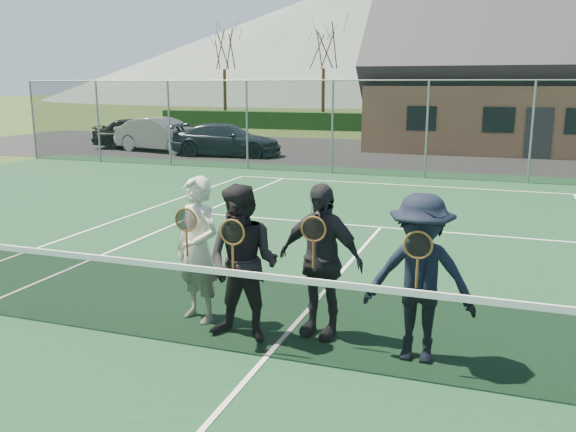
% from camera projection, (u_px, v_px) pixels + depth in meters
% --- Properties ---
extents(ground, '(220.00, 220.00, 0.00)m').
position_uv_depth(ground, '(444.00, 156.00, 24.98)').
color(ground, '#2B4217').
rests_on(ground, ground).
extents(court_surface, '(30.00, 30.00, 0.02)m').
position_uv_depth(court_surface, '(267.00, 358.00, 6.56)').
color(court_surface, '#14381E').
rests_on(court_surface, ground).
extents(tarmac_carpark, '(40.00, 12.00, 0.01)m').
position_uv_depth(tarmac_carpark, '(349.00, 152.00, 26.28)').
color(tarmac_carpark, black).
rests_on(tarmac_carpark, ground).
extents(hedge_row, '(40.00, 1.20, 1.10)m').
position_uv_depth(hedge_row, '(464.00, 124.00, 35.92)').
color(hedge_row, black).
rests_on(hedge_row, ground).
extents(hill_west, '(110.00, 110.00, 18.00)m').
position_uv_depth(hill_west, '(336.00, 46.00, 100.29)').
color(hill_west, '#54655C').
rests_on(hill_west, ground).
extents(car_a, '(4.51, 2.82, 1.43)m').
position_uv_depth(car_a, '(141.00, 133.00, 27.68)').
color(car_a, black).
rests_on(car_a, ground).
extents(car_b, '(4.62, 2.37, 1.45)m').
position_uv_depth(car_b, '(163.00, 135.00, 26.28)').
color(car_b, gray).
rests_on(car_b, ground).
extents(car_c, '(4.64, 2.24, 1.30)m').
position_uv_depth(car_c, '(227.00, 140.00, 24.79)').
color(car_c, '#17202E').
rests_on(car_c, ground).
extents(court_markings, '(11.03, 23.83, 0.01)m').
position_uv_depth(court_markings, '(267.00, 357.00, 6.55)').
color(court_markings, white).
rests_on(court_markings, court_surface).
extents(tennis_net, '(11.68, 0.08, 1.10)m').
position_uv_depth(tennis_net, '(266.00, 312.00, 6.44)').
color(tennis_net, slate).
rests_on(tennis_net, ground).
extents(perimeter_fence, '(30.07, 0.07, 3.02)m').
position_uv_depth(perimeter_fence, '(427.00, 129.00, 18.67)').
color(perimeter_fence, slate).
rests_on(perimeter_fence, ground).
extents(clubhouse, '(15.60, 8.20, 7.70)m').
position_uv_depth(clubhouse, '(552.00, 58.00, 26.51)').
color(clubhouse, '#9E6B4C').
rests_on(clubhouse, ground).
extents(tree_a, '(3.20, 3.20, 7.77)m').
position_uv_depth(tree_a, '(224.00, 40.00, 40.93)').
color(tree_a, '#382414').
rests_on(tree_a, ground).
extents(tree_b, '(3.20, 3.20, 7.77)m').
position_uv_depth(tree_b, '(324.00, 37.00, 38.65)').
color(tree_b, '#392315').
rests_on(tree_b, ground).
extents(tree_c, '(3.20, 3.20, 7.77)m').
position_uv_depth(tree_c, '(507.00, 32.00, 35.07)').
color(tree_c, '#362613').
rests_on(tree_c, ground).
extents(player_a, '(0.76, 0.63, 1.80)m').
position_uv_depth(player_a, '(198.00, 250.00, 7.43)').
color(player_a, beige).
rests_on(player_a, court_surface).
extents(player_b, '(0.91, 0.73, 1.80)m').
position_uv_depth(player_b, '(243.00, 264.00, 6.84)').
color(player_b, black).
rests_on(player_b, court_surface).
extents(player_c, '(1.12, 0.63, 1.80)m').
position_uv_depth(player_c, '(320.00, 260.00, 6.98)').
color(player_c, black).
rests_on(player_c, court_surface).
extents(player_d, '(1.17, 0.69, 1.80)m').
position_uv_depth(player_d, '(420.00, 278.00, 6.33)').
color(player_d, black).
rests_on(player_d, court_surface).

